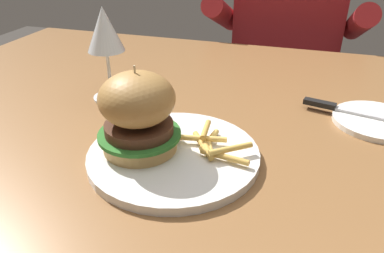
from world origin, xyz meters
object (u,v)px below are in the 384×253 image
bread_plate (377,121)px  diner_person (282,73)px  main_plate (174,155)px  wine_glass (105,33)px  burger_sandwich (138,112)px  table_knife (349,110)px

bread_plate → diner_person: size_ratio=0.13×
main_plate → diner_person: (0.10, 0.92, -0.18)m
diner_person → wine_glass: bearing=-112.0°
wine_glass → main_plate: bearing=-41.5°
main_plate → bread_plate: (0.31, 0.22, -0.00)m
main_plate → burger_sandwich: burger_sandwich is taller
table_knife → wine_glass: bearing=-173.6°
main_plate → table_knife: table_knife is taller
wine_glass → bread_plate: size_ratio=1.20×
wine_glass → burger_sandwich: bearing=-51.2°
wine_glass → diner_person: bearing=68.0°
main_plate → bread_plate: bearing=34.9°
wine_glass → bread_plate: wine_glass is taller
main_plate → diner_person: bearing=83.8°
diner_person → table_knife: bearing=-76.7°
wine_glass → diner_person: diner_person is taller
table_knife → burger_sandwich: bearing=-143.1°
burger_sandwich → wine_glass: bearing=128.8°
wine_glass → diner_person: size_ratio=0.16×
diner_person → burger_sandwich: bearing=-99.3°
burger_sandwich → table_knife: (0.31, 0.24, -0.06)m
burger_sandwich → diner_person: (0.15, 0.93, -0.25)m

